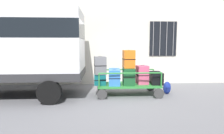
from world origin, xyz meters
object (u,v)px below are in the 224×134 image
object	(u,v)px
suitcase_midright_bottom	(142,75)
suitcase_left_bottom	(100,79)
suitcase_left_middle	(100,65)
suitcase_center_bottom	(129,76)
suitcase_midleft_bottom	(114,77)
van	(7,45)
luggage_cart	(128,86)
backpack	(167,88)
suitcase_right_bottom	(156,78)
suitcase_center_middle	(129,59)

from	to	relation	value
suitcase_midright_bottom	suitcase_left_bottom	bearing A→B (deg)	-179.65
suitcase_left_bottom	suitcase_left_middle	distance (m)	0.49
suitcase_center_bottom	suitcase_midright_bottom	world-z (taller)	suitcase_midright_bottom
suitcase_midleft_bottom	suitcase_midright_bottom	xyz separation A→B (m)	(0.97, -0.00, 0.06)
van	suitcase_midright_bottom	bearing A→B (deg)	-0.64
luggage_cart	suitcase_center_bottom	distance (m)	0.35
suitcase_midright_bottom	backpack	xyz separation A→B (m)	(0.90, 0.01, -0.48)
suitcase_right_bottom	backpack	xyz separation A→B (m)	(0.42, 0.00, -0.36)
van	backpack	bearing A→B (deg)	-0.38
luggage_cart	suitcase_right_bottom	xyz separation A→B (m)	(0.97, 0.04, 0.27)
suitcase_left_middle	suitcase_right_bottom	size ratio (longest dim) A/B	0.83
luggage_cart	suitcase_midright_bottom	distance (m)	0.62
backpack	suitcase_left_middle	bearing A→B (deg)	-178.64
suitcase_center_bottom	suitcase_right_bottom	world-z (taller)	suitcase_center_bottom
suitcase_left_middle	backpack	size ratio (longest dim) A/B	1.36
suitcase_right_bottom	backpack	bearing A→B (deg)	0.25
suitcase_center_middle	suitcase_center_bottom	bearing A→B (deg)	-90.00
suitcase_left_bottom	backpack	xyz separation A→B (m)	(2.35, 0.02, -0.34)
suitcase_midleft_bottom	suitcase_center_bottom	bearing A→B (deg)	-7.46
van	suitcase_midright_bottom	size ratio (longest dim) A/B	7.64
suitcase_left_bottom	backpack	size ratio (longest dim) A/B	1.13
suitcase_left_bottom	backpack	distance (m)	2.38
suitcase_midleft_bottom	suitcase_left_middle	bearing A→B (deg)	-175.00
suitcase_left_bottom	suitcase_center_bottom	xyz separation A→B (m)	(0.97, -0.05, 0.10)
suitcase_midright_bottom	suitcase_right_bottom	size ratio (longest dim) A/B	0.89
suitcase_center_bottom	suitcase_right_bottom	bearing A→B (deg)	4.45
van	suitcase_left_middle	world-z (taller)	van
suitcase_left_middle	suitcase_center_bottom	world-z (taller)	suitcase_left_middle
suitcase_midright_bottom	suitcase_left_middle	bearing A→B (deg)	-178.37
luggage_cart	suitcase_left_bottom	distance (m)	1.00
suitcase_left_middle	backpack	bearing A→B (deg)	1.36
suitcase_midright_bottom	suitcase_right_bottom	bearing A→B (deg)	1.55
van	suitcase_right_bottom	distance (m)	5.11
suitcase_left_middle	suitcase_right_bottom	xyz separation A→B (m)	(1.93, 0.05, -0.46)
suitcase_left_middle	suitcase_midleft_bottom	size ratio (longest dim) A/B	0.72
suitcase_left_middle	suitcase_right_bottom	bearing A→B (deg)	1.61
luggage_cart	van	bearing A→B (deg)	178.94
luggage_cart	suitcase_center_middle	xyz separation A→B (m)	(-0.00, -0.02, 0.94)
van	luggage_cart	world-z (taller)	van
van	suitcase_right_bottom	bearing A→B (deg)	-0.43
suitcase_midright_bottom	suitcase_midleft_bottom	bearing A→B (deg)	179.93
suitcase_center_bottom	suitcase_center_middle	bearing A→B (deg)	90.00
van	suitcase_midleft_bottom	xyz separation A→B (m)	(3.53, -0.05, -1.10)
suitcase_left_bottom	suitcase_midleft_bottom	bearing A→B (deg)	1.17
suitcase_left_bottom	suitcase_right_bottom	xyz separation A→B (m)	(1.93, 0.02, 0.02)
van	suitcase_midleft_bottom	world-z (taller)	van
suitcase_left_middle	suitcase_midright_bottom	xyz separation A→B (m)	(1.45, 0.04, -0.34)
van	suitcase_center_bottom	xyz separation A→B (m)	(4.01, -0.11, -1.08)
suitcase_center_middle	suitcase_right_bottom	size ratio (longest dim) A/B	0.84
suitcase_left_middle	suitcase_center_middle	size ratio (longest dim) A/B	0.99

